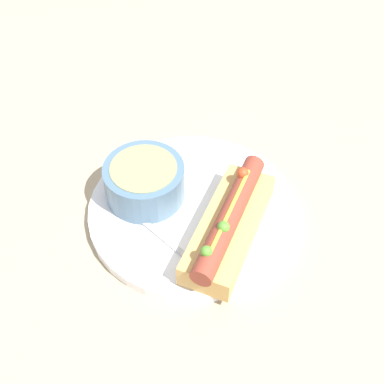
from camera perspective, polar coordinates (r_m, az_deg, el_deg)
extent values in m
plane|color=tan|center=(0.71, 0.00, -2.33)|extent=(4.00, 4.00, 0.00)
cylinder|color=white|center=(0.70, 0.00, -1.97)|extent=(0.27, 0.27, 0.01)
cube|color=tan|center=(0.66, 3.82, -3.95)|extent=(0.19, 0.13, 0.03)
cylinder|color=brown|center=(0.64, 3.93, -2.66)|extent=(0.19, 0.10, 0.03)
sphere|color=#518C2D|center=(0.61, 3.37, -3.74)|extent=(0.01, 0.01, 0.01)
sphere|color=#518C2D|center=(0.59, 1.55, -6.37)|extent=(0.01, 0.01, 0.01)
sphere|color=#C63F1E|center=(0.67, 5.44, 2.00)|extent=(0.02, 0.02, 0.02)
cylinder|color=gold|center=(0.63, 3.98, -1.95)|extent=(0.12, 0.06, 0.01)
cylinder|color=slate|center=(0.70, -5.08, 1.12)|extent=(0.11, 0.11, 0.05)
cylinder|color=#8C8E60|center=(0.68, -5.19, 2.28)|extent=(0.09, 0.09, 0.01)
cube|color=#B7B7BC|center=(0.65, -1.29, -6.38)|extent=(0.01, 0.13, 0.00)
ellipsoid|color=#B7B7BC|center=(0.69, -6.14, -2.25)|extent=(0.03, 0.04, 0.01)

